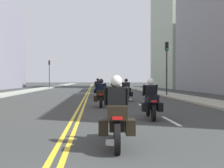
# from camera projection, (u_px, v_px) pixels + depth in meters

# --- Properties ---
(ground_plane) EXTENTS (264.00, 264.00, 0.00)m
(ground_plane) POSITION_uv_depth(u_px,v_px,m) (90.00, 88.00, 49.83)
(ground_plane) COLOR #353938
(sidewalk_left) EXTENTS (2.37, 144.00, 0.12)m
(sidewalk_left) POSITION_uv_depth(u_px,v_px,m) (44.00, 88.00, 49.30)
(sidewalk_left) COLOR #9AA294
(sidewalk_left) RESTS_ON ground
(sidewalk_right) EXTENTS (2.37, 144.00, 0.12)m
(sidewalk_right) POSITION_uv_depth(u_px,v_px,m) (135.00, 88.00, 50.35)
(sidewalk_right) COLOR #A0A391
(sidewalk_right) RESTS_ON ground
(centreline_yellow_inner) EXTENTS (0.12, 132.00, 0.01)m
(centreline_yellow_inner) POSITION_uv_depth(u_px,v_px,m) (89.00, 88.00, 49.82)
(centreline_yellow_inner) COLOR yellow
(centreline_yellow_inner) RESTS_ON ground
(centreline_yellow_outer) EXTENTS (0.12, 132.00, 0.01)m
(centreline_yellow_outer) POSITION_uv_depth(u_px,v_px,m) (91.00, 88.00, 49.83)
(centreline_yellow_outer) COLOR yellow
(centreline_yellow_outer) RESTS_ON ground
(lane_dashes_white) EXTENTS (0.14, 56.40, 0.01)m
(lane_dashes_white) POSITION_uv_depth(u_px,v_px,m) (119.00, 93.00, 31.09)
(lane_dashes_white) COLOR silver
(lane_dashes_white) RESTS_ON ground
(building_right_1) EXTENTS (7.11, 16.49, 14.75)m
(building_right_1) POSITION_uv_depth(u_px,v_px,m) (222.00, 34.00, 35.73)
(building_right_1) COLOR gray
(building_right_1) RESTS_ON ground
(building_right_2) EXTENTS (9.70, 17.72, 27.64)m
(building_right_2) POSITION_uv_depth(u_px,v_px,m) (184.00, 17.00, 54.53)
(building_right_2) COLOR #AEC0A7
(building_right_2) RESTS_ON ground
(motorcycle_0) EXTENTS (0.78, 2.29, 1.60)m
(motorcycle_0) POSITION_uv_depth(u_px,v_px,m) (117.00, 117.00, 6.24)
(motorcycle_0) COLOR black
(motorcycle_0) RESTS_ON ground
(motorcycle_1) EXTENTS (0.78, 2.09, 1.56)m
(motorcycle_1) POSITION_uv_depth(u_px,v_px,m) (151.00, 102.00, 10.62)
(motorcycle_1) COLOR black
(motorcycle_1) RESTS_ON ground
(motorcycle_2) EXTENTS (0.78, 2.12, 1.57)m
(motorcycle_2) POSITION_uv_depth(u_px,v_px,m) (101.00, 95.00, 15.49)
(motorcycle_2) COLOR black
(motorcycle_2) RESTS_ON ground
(motorcycle_3) EXTENTS (0.77, 2.26, 1.61)m
(motorcycle_3) POSITION_uv_depth(u_px,v_px,m) (126.00, 92.00, 19.91)
(motorcycle_3) COLOR black
(motorcycle_3) RESTS_ON ground
(motorcycle_4) EXTENTS (0.78, 2.21, 1.66)m
(motorcycle_4) POSITION_uv_depth(u_px,v_px,m) (98.00, 89.00, 24.84)
(motorcycle_4) COLOR black
(motorcycle_4) RESTS_ON ground
(motorcycle_5) EXTENTS (0.76, 2.31, 1.68)m
(motorcycle_5) POSITION_uv_depth(u_px,v_px,m) (114.00, 88.00, 28.97)
(motorcycle_5) COLOR black
(motorcycle_5) RESTS_ON ground
(motorcycle_6) EXTENTS (0.76, 2.16, 1.56)m
(motorcycle_6) POSITION_uv_depth(u_px,v_px,m) (98.00, 87.00, 34.04)
(motorcycle_6) COLOR black
(motorcycle_6) RESTS_ON ground
(traffic_light_near) EXTENTS (0.28, 0.38, 4.98)m
(traffic_light_near) POSITION_uv_depth(u_px,v_px,m) (167.00, 59.00, 25.58)
(traffic_light_near) COLOR black
(traffic_light_near) RESTS_ON ground
(traffic_light_far) EXTENTS (0.28, 0.38, 5.06)m
(traffic_light_far) POSITION_uv_depth(u_px,v_px,m) (49.00, 69.00, 50.29)
(traffic_light_far) COLOR black
(traffic_light_far) RESTS_ON ground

